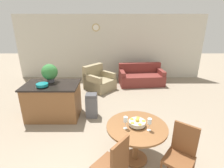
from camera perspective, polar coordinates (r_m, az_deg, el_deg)
wall_back at (r=7.70m, az=-0.55°, el=11.86°), size 8.00×0.09×2.70m
dining_table at (r=3.27m, az=8.15°, el=-15.83°), size 1.07×1.07×0.74m
dining_chair_near_left at (r=2.77m, az=0.69°, el=-24.69°), size 0.59×0.59×0.98m
dining_chair_near_right at (r=3.14m, az=21.81°, el=-20.04°), size 0.59×0.59×0.98m
fruit_bowl at (r=3.14m, az=8.36°, el=-12.36°), size 0.30×0.30×0.15m
wine_glass_left at (r=3.00m, az=4.59°, el=-11.62°), size 0.07×0.07×0.22m
wine_glass_right at (r=3.01m, az=12.31°, el=-11.95°), size 0.07×0.07×0.22m
kitchen_island at (r=4.90m, az=-18.48°, el=-5.15°), size 1.39×0.89×0.93m
teal_bowl at (r=4.60m, az=-21.67°, el=-0.25°), size 0.29×0.29×0.09m
potted_plant at (r=4.83m, az=-19.51°, el=3.63°), size 0.41×0.41×0.48m
trash_bin at (r=4.74m, az=-6.50°, el=-6.97°), size 0.30×0.27×0.66m
couch at (r=7.18m, az=9.61°, el=2.16°), size 1.81×1.05×0.81m
armchair at (r=6.60m, az=-4.14°, el=0.89°), size 1.28×1.27×0.88m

